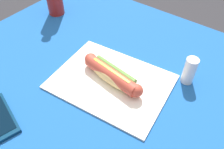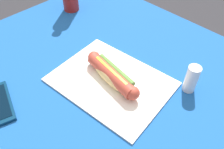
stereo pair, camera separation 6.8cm
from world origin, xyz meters
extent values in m
cylinder|color=brown|center=(-0.37, 0.34, 0.35)|extent=(0.07, 0.07, 0.70)
cylinder|color=brown|center=(0.37, 0.34, 0.35)|extent=(0.07, 0.07, 0.70)
cube|color=brown|center=(0.00, 0.00, 0.72)|extent=(0.90, 0.85, 0.03)
cube|color=#19519E|center=(0.00, 0.00, 0.74)|extent=(0.96, 0.91, 0.00)
cube|color=white|center=(0.07, 0.00, 0.74)|extent=(0.36, 0.29, 0.01)
ellipsoid|color=#E5BC75|center=(0.07, 0.00, 0.77)|extent=(0.18, 0.07, 0.04)
cylinder|color=#B24233|center=(0.07, 0.00, 0.77)|extent=(0.19, 0.06, 0.04)
sphere|color=#B24233|center=(0.16, -0.01, 0.77)|extent=(0.04, 0.04, 0.04)
sphere|color=#B24233|center=(-0.02, 0.02, 0.77)|extent=(0.04, 0.04, 0.04)
cube|color=yellow|center=(0.07, 0.00, 0.79)|extent=(0.14, 0.02, 0.00)
cylinder|color=#4C7A2D|center=(0.07, 0.02, 0.78)|extent=(0.15, 0.04, 0.02)
cylinder|color=silver|center=(0.25, 0.14, 0.78)|extent=(0.04, 0.04, 0.09)
camera|label=1|loc=(0.36, -0.37, 1.25)|focal=37.27mm
camera|label=2|loc=(0.41, -0.33, 1.25)|focal=37.27mm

